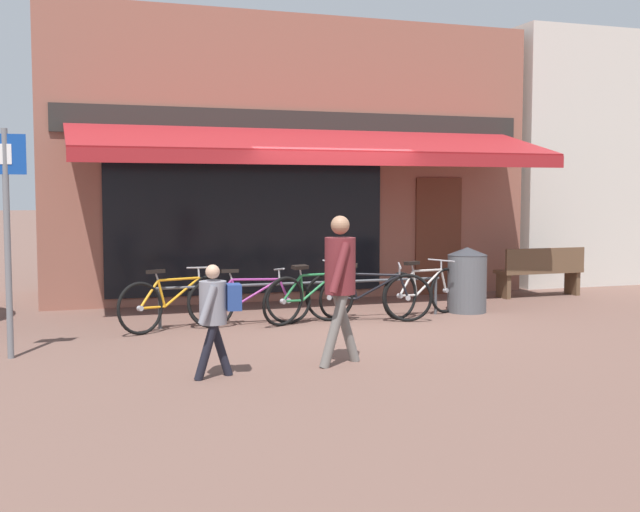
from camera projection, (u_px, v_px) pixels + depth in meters
The scene contains 14 objects.
ground_plane at pixel (353, 323), 11.33m from camera, with size 160.00×160.00×0.00m, color brown.
shop_front at pixel (279, 162), 14.96m from camera, with size 8.57×4.90×4.83m.
neighbour_building at pixel (597, 163), 17.83m from camera, with size 6.01×4.00×5.02m.
bike_rack_rail at pixel (305, 288), 11.42m from camera, with size 4.22×0.04×0.57m.
bicycle_orange at pixel (175, 302), 10.73m from camera, with size 1.63×0.92×0.84m.
bicycle_purple at pixel (250, 300), 11.06m from camera, with size 1.75×0.52×0.81m.
bicycle_green at pixel (311, 296), 11.30m from camera, with size 1.64×0.81×0.87m.
bicycle_black at pixel (368, 296), 11.38m from camera, with size 1.72×0.79×0.84m.
bicycle_silver at pixel (423, 291), 11.89m from camera, with size 1.59×0.72×0.83m.
pedestrian_adult at pixel (340, 274), 8.50m from camera, with size 0.54×0.56×1.61m.
pedestrian_child at pixel (216, 308), 7.91m from camera, with size 0.50×0.40×1.14m.
litter_bin at pixel (467, 280), 12.30m from camera, with size 0.61×0.61×1.00m.
parking_sign at pixel (7, 219), 8.76m from camera, with size 0.44×0.07×2.53m.
park_bench at pixel (541, 271), 14.13m from camera, with size 1.61×0.48×0.87m.
Camera 1 is at (-4.01, -10.49, 1.83)m, focal length 45.00 mm.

